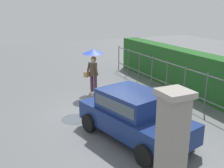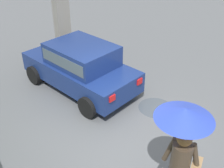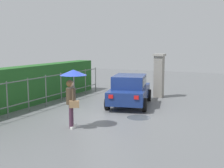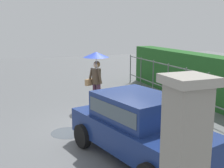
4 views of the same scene
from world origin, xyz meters
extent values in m
plane|color=slate|center=(0.00, 0.00, 0.00)|extent=(40.00, 40.00, 0.00)
cube|color=navy|center=(2.20, -0.13, 0.58)|extent=(3.98, 2.46, 0.60)
cube|color=navy|center=(2.06, -0.16, 1.18)|extent=(2.19, 1.85, 0.60)
cube|color=#4C5B66|center=(2.06, -0.16, 1.20)|extent=(2.04, 1.83, 0.33)
cylinder|color=black|center=(3.22, 0.98, 0.30)|extent=(0.63, 0.32, 0.60)
cylinder|color=black|center=(0.79, 0.39, 0.30)|extent=(0.63, 0.32, 0.60)
cylinder|color=black|center=(1.18, -1.24, 0.30)|extent=(0.63, 0.32, 0.60)
cube|color=red|center=(0.27, -0.03, 0.73)|extent=(0.11, 0.21, 0.16)
cube|color=red|center=(0.52, -1.10, 0.73)|extent=(0.11, 0.21, 0.16)
cylinder|color=#47283D|center=(-2.23, 0.35, 0.43)|extent=(0.15, 0.15, 0.86)
cylinder|color=#47283D|center=(-2.40, 0.24, 0.43)|extent=(0.15, 0.15, 0.86)
cube|color=white|center=(-2.20, 0.29, 0.04)|extent=(0.26, 0.10, 0.08)
cube|color=white|center=(-2.37, 0.19, 0.04)|extent=(0.26, 0.10, 0.08)
cylinder|color=#473828|center=(-2.32, 0.29, 1.15)|extent=(0.34, 0.34, 0.58)
sphere|color=#DBAD89|center=(-2.32, 0.29, 1.58)|extent=(0.22, 0.22, 0.22)
sphere|color=olive|center=(-2.33, 0.32, 1.60)|extent=(0.25, 0.25, 0.25)
cylinder|color=#473828|center=(-2.09, 0.34, 1.18)|extent=(0.24, 0.19, 0.56)
cylinder|color=#473828|center=(-2.46, 0.11, 1.18)|extent=(0.24, 0.19, 0.56)
cylinder|color=#B2B2B7|center=(-2.20, 0.25, 1.50)|extent=(0.02, 0.02, 0.77)
cone|color=blue|center=(-2.20, 0.25, 1.98)|extent=(0.95, 0.95, 0.20)
cube|color=tan|center=(-2.48, 0.06, 0.91)|extent=(0.31, 0.37, 0.24)
cube|color=gray|center=(4.83, -0.81, 1.15)|extent=(0.48, 0.48, 2.30)
cube|color=#9E998E|center=(4.83, -0.81, 2.36)|extent=(0.60, 0.60, 0.12)
cylinder|color=#59605B|center=(-5.94, 3.38, 0.75)|extent=(0.05, 0.05, 1.50)
cylinder|color=#59605B|center=(-4.71, 3.38, 0.75)|extent=(0.05, 0.05, 1.50)
cylinder|color=#59605B|center=(-3.48, 3.38, 0.75)|extent=(0.05, 0.05, 1.50)
cylinder|color=#59605B|center=(-2.24, 3.38, 0.75)|extent=(0.05, 0.05, 1.50)
cylinder|color=#59605B|center=(-1.01, 3.38, 0.75)|extent=(0.05, 0.05, 1.50)
cylinder|color=#59605B|center=(0.23, 3.38, 0.75)|extent=(0.05, 0.05, 1.50)
cube|color=#59605B|center=(-0.39, 3.38, 1.42)|extent=(11.10, 0.03, 0.04)
cube|color=#59605B|center=(-0.39, 3.38, 0.45)|extent=(11.10, 0.03, 0.04)
cube|color=#235B23|center=(-0.39, 4.42, 0.95)|extent=(12.10, 0.90, 1.90)
cylinder|color=#4C545B|center=(0.08, -1.38, 0.00)|extent=(0.97, 0.97, 0.00)
camera|label=1|loc=(8.66, -3.92, 3.98)|focal=42.97mm
camera|label=2|loc=(-4.32, 2.98, 4.53)|focal=43.10mm
camera|label=3|loc=(-10.86, -5.37, 2.99)|focal=46.94mm
camera|label=4|loc=(7.81, -3.01, 3.05)|focal=45.97mm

